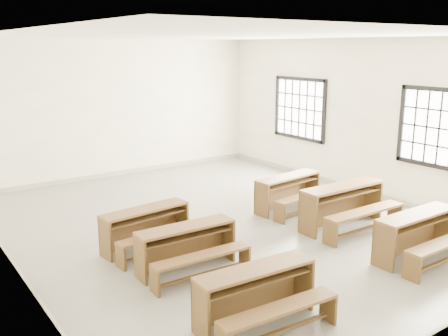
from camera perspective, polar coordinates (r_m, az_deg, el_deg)
room at (r=8.40m, az=0.50°, el=7.68°), size 8.50×8.50×3.20m
desk_set_0 at (r=5.72m, az=3.86°, el=-13.95°), size 1.48×0.83×0.65m
desk_set_1 at (r=6.96m, az=-4.17°, el=-8.76°), size 1.44×0.78×0.64m
desk_set_2 at (r=7.75m, az=-8.79°, el=-6.51°), size 1.47×0.87×0.63m
desk_set_3 at (r=7.85m, az=21.37°, el=-6.86°), size 1.50×0.78×0.68m
desk_set_4 at (r=8.76m, az=13.58°, el=-3.93°), size 1.64×0.86×0.74m
desk_set_5 at (r=9.54m, az=7.52°, el=-2.52°), size 1.52×0.89×0.65m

